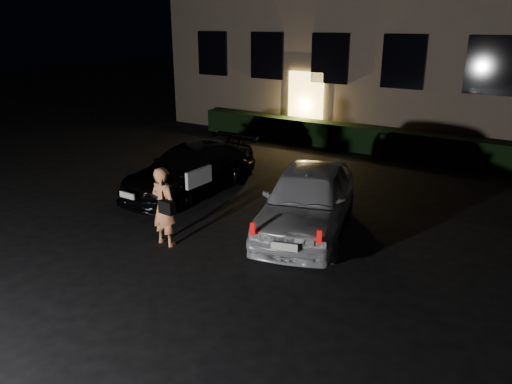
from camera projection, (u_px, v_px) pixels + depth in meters
The scene contains 5 objects.
ground at pixel (178, 288), 8.38m from camera, with size 80.00×80.00×0.00m, color black.
hedge at pixel (392, 143), 16.52m from camera, with size 15.00×0.70×0.85m, color black.
sedan at pixel (191, 169), 12.89m from camera, with size 1.83×4.32×1.22m.
hatch at pixel (308, 199), 10.45m from camera, with size 2.82×4.48×1.42m.
man at pixel (164, 206), 9.76m from camera, with size 0.66×0.41×1.61m.
Camera 1 is at (5.18, -5.44, 4.25)m, focal length 35.00 mm.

